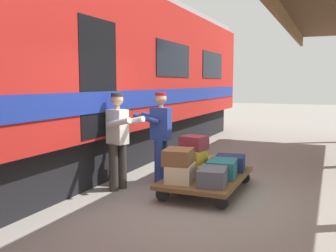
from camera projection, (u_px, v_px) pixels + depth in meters
name	position (u px, v px, depth m)	size (l,w,h in m)	color
ground_plane	(208.00, 205.00, 5.89)	(60.00, 60.00, 0.00)	gray
train_car	(30.00, 73.00, 7.01)	(3.03, 18.93, 4.00)	#B21E19
luggage_cart	(207.00, 178.00, 6.58)	(1.21, 2.01, 0.29)	brown
suitcase_gray_aluminum	(192.00, 169.00, 6.67)	(0.48, 0.57, 0.19)	#9EA0A5
suitcase_slate_roller	(213.00, 176.00, 5.94)	(0.42, 0.62, 0.27)	#4C515B
suitcase_cream_canvas	(180.00, 173.00, 6.16)	(0.40, 0.56, 0.28)	beige
suitcase_orange_carryall	(202.00, 163.00, 7.17)	(0.42, 0.64, 0.19)	#CC6B23
suitcase_teal_softside	(222.00, 168.00, 6.45)	(0.45, 0.58, 0.29)	#1E666B
suitcase_navy_fabric	(230.00, 163.00, 6.95)	(0.51, 0.45, 0.27)	navy
suitcase_yellow_case	(192.00, 157.00, 6.63)	(0.42, 0.46, 0.24)	gold
suitcase_burgundy_valise	(194.00, 143.00, 6.61)	(0.41, 0.36, 0.24)	maroon
suitcase_brown_leather	(178.00, 157.00, 6.12)	(0.43, 0.52, 0.25)	brown
porter_in_overalls	(160.00, 134.00, 7.12)	(0.67, 0.42, 1.70)	navy
porter_by_door	(118.00, 138.00, 6.61)	(0.73, 0.56, 1.70)	#332D28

